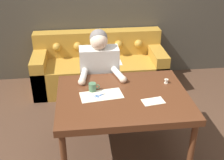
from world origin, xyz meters
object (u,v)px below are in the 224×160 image
object	(u,v)px
couch	(99,68)
person	(100,77)
scissors	(101,95)
mug	(93,87)
thread_spool	(166,81)
dining_table	(123,101)

from	to	relation	value
couch	person	distance (m)	0.99
couch	person	world-z (taller)	person
person	couch	bearing A→B (deg)	86.13
couch	scissors	bearing A→B (deg)	-93.56
person	scissors	xyz separation A→B (m)	(-0.03, -0.62, 0.12)
mug	thread_spool	world-z (taller)	mug
couch	dining_table	bearing A→B (deg)	-85.53
scissors	thread_spool	bearing A→B (deg)	13.62
couch	mug	world-z (taller)	mug
couch	mug	size ratio (longest dim) A/B	17.50
scissors	mug	size ratio (longest dim) A/B	2.08
scissors	mug	world-z (taller)	mug
person	mug	xyz separation A→B (m)	(-0.11, -0.52, 0.16)
dining_table	scissors	world-z (taller)	scissors
couch	scissors	world-z (taller)	couch
couch	thread_spool	world-z (taller)	couch
dining_table	couch	distance (m)	1.63
couch	thread_spool	distance (m)	1.58
couch	mug	distance (m)	1.55
couch	thread_spool	bearing A→B (deg)	-65.64
couch	mug	xyz separation A→B (m)	(-0.17, -1.46, 0.48)
mug	scissors	bearing A→B (deg)	-51.63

